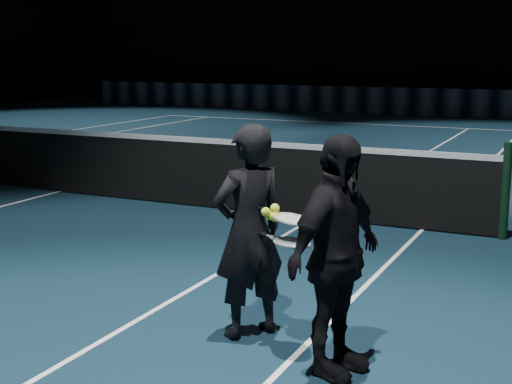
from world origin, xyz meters
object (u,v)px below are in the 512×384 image
Objects in this scene: player_a at (249,232)px; player_b at (336,257)px; tennis_balls at (273,214)px; racket_lower at (292,243)px; racket_upper at (291,219)px.

player_a is 0.85m from player_b.
racket_lower is at bearing -24.48° from tennis_balls.
tennis_balls reaches higher than racket_lower.
racket_upper is 0.15m from tennis_balls.
player_a is 0.31m from tennis_balls.
player_b reaches higher than racket_lower.
player_a is at bearing 82.01° from player_b.
racket_upper is at bearing 106.09° from player_a.
player_b is 0.62m from tennis_balls.
racket_upper is (0.38, -0.12, 0.16)m from player_a.
player_a is 2.33× the size of racket_lower.
racket_lower is 1.00× the size of racket_upper.
tennis_balls is (-0.15, 0.02, 0.02)m from racket_upper.
racket_upper reaches higher than racket_lower.
racket_upper is at bearing 76.93° from player_b.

